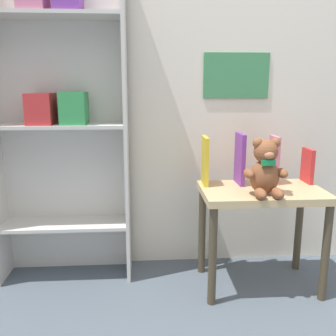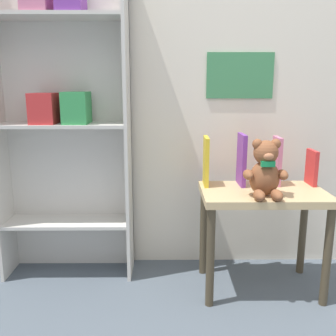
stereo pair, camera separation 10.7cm
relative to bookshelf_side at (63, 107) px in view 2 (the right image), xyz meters
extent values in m
cube|color=silver|center=(0.96, 0.13, 0.32)|extent=(4.80, 0.06, 2.50)
cube|color=#3D8451|center=(0.95, 0.09, 0.17)|extent=(0.36, 0.01, 0.24)
cube|color=beige|center=(0.34, -0.04, -0.09)|extent=(0.02, 0.23, 1.67)
cube|color=beige|center=(0.00, 0.07, -0.09)|extent=(0.70, 0.02, 1.67)
cube|color=beige|center=(0.00, -0.04, -0.62)|extent=(0.67, 0.22, 0.02)
cube|color=beige|center=(0.00, -0.04, -0.09)|extent=(0.67, 0.22, 0.02)
cube|color=beige|center=(0.00, -0.04, 0.45)|extent=(0.67, 0.22, 0.02)
cube|color=red|center=(-0.08, -0.05, 0.00)|extent=(0.13, 0.16, 0.16)
cube|color=#33934C|center=(0.08, -0.05, 0.00)|extent=(0.13, 0.16, 0.16)
cube|color=tan|center=(1.03, -0.22, -0.41)|extent=(0.61, 0.38, 0.04)
cylinder|color=#453A29|center=(0.75, -0.38, -0.68)|extent=(0.04, 0.04, 0.49)
cylinder|color=#453A29|center=(1.30, -0.38, -0.68)|extent=(0.04, 0.04, 0.49)
cylinder|color=#453A29|center=(0.75, -0.05, -0.68)|extent=(0.04, 0.04, 0.49)
cylinder|color=#453A29|center=(1.30, -0.05, -0.68)|extent=(0.04, 0.04, 0.49)
ellipsoid|color=brown|center=(1.00, -0.30, -0.31)|extent=(0.14, 0.11, 0.17)
sphere|color=brown|center=(1.00, -0.30, -0.19)|extent=(0.11, 0.11, 0.11)
sphere|color=brown|center=(0.96, -0.30, -0.15)|extent=(0.05, 0.05, 0.05)
sphere|color=brown|center=(1.05, -0.30, -0.15)|extent=(0.05, 0.05, 0.05)
ellipsoid|color=#B56E48|center=(1.00, -0.35, -0.20)|extent=(0.05, 0.03, 0.03)
ellipsoid|color=brown|center=(0.92, -0.31, -0.29)|extent=(0.05, 0.09, 0.05)
ellipsoid|color=brown|center=(1.08, -0.31, -0.29)|extent=(0.05, 0.09, 0.05)
ellipsoid|color=brown|center=(0.97, -0.38, -0.37)|extent=(0.05, 0.10, 0.05)
ellipsoid|color=brown|center=(1.04, -0.38, -0.37)|extent=(0.05, 0.10, 0.05)
cube|color=#198E4C|center=(1.00, -0.34, -0.23)|extent=(0.06, 0.02, 0.03)
cube|color=gold|center=(0.75, -0.10, -0.27)|extent=(0.02, 0.14, 0.25)
cube|color=purple|center=(0.93, -0.10, -0.26)|extent=(0.02, 0.14, 0.27)
cube|color=#D17093|center=(1.12, -0.10, -0.27)|extent=(0.02, 0.12, 0.25)
cube|color=red|center=(1.30, -0.10, -0.30)|extent=(0.02, 0.12, 0.18)
camera|label=1|loc=(0.43, -2.00, 0.12)|focal=40.00mm
camera|label=2|loc=(0.54, -2.00, 0.12)|focal=40.00mm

